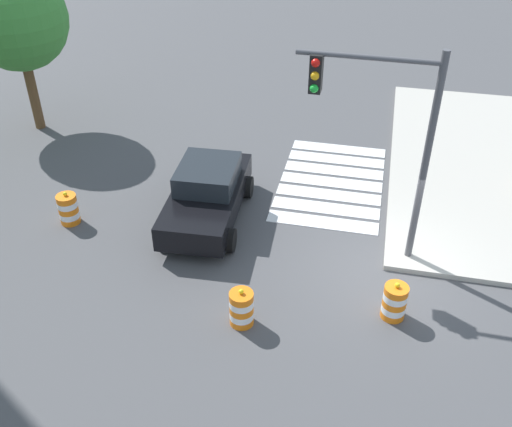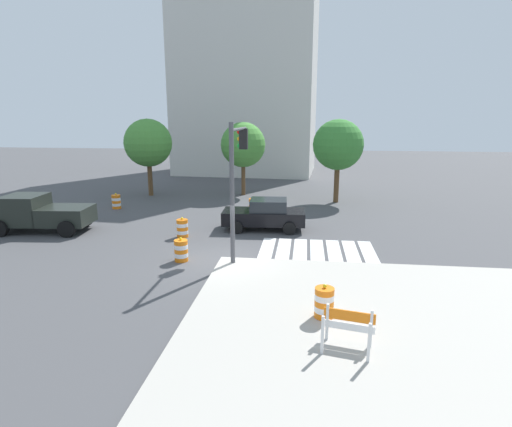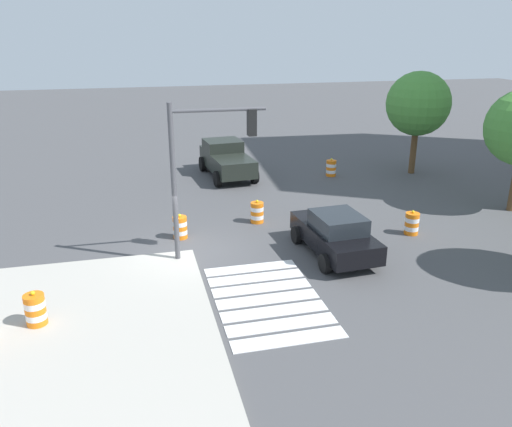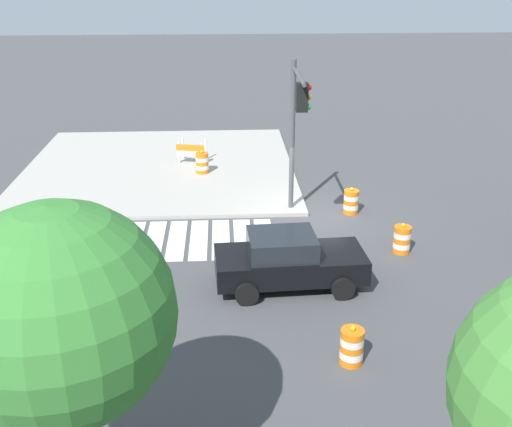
% 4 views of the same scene
% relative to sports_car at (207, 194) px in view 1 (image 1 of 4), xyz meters
% --- Properties ---
extents(ground_plane, '(120.00, 120.00, 0.00)m').
position_rel_sports_car_xyz_m(ground_plane, '(-1.31, -5.08, -0.81)').
color(ground_plane, '#474749').
extents(crosswalk_stripes, '(5.10, 3.20, 0.02)m').
position_rel_sports_car_xyz_m(crosswalk_stripes, '(2.69, -3.28, -0.80)').
color(crosswalk_stripes, silver).
rests_on(crosswalk_stripes, ground).
extents(sports_car, '(4.39, 2.32, 1.63)m').
position_rel_sports_car_xyz_m(sports_car, '(0.00, 0.00, 0.00)').
color(sports_car, black).
rests_on(sports_car, ground).
extents(traffic_barrel_crosswalk_end, '(0.56, 0.56, 1.02)m').
position_rel_sports_car_xyz_m(traffic_barrel_crosswalk_end, '(-2.94, -5.36, -0.36)').
color(traffic_barrel_crosswalk_end, orange).
rests_on(traffic_barrel_crosswalk_end, ground).
extents(traffic_barrel_median_near, '(0.56, 0.56, 1.02)m').
position_rel_sports_car_xyz_m(traffic_barrel_median_near, '(-1.10, 3.80, -0.36)').
color(traffic_barrel_median_near, orange).
rests_on(traffic_barrel_median_near, ground).
extents(traffic_barrel_median_far, '(0.56, 0.56, 1.02)m').
position_rel_sports_car_xyz_m(traffic_barrel_median_far, '(-3.92, -1.96, -0.36)').
color(traffic_barrel_median_far, orange).
rests_on(traffic_barrel_median_far, ground).
extents(traffic_light_pole, '(0.47, 3.29, 5.50)m').
position_rel_sports_car_xyz_m(traffic_light_pole, '(-0.70, -4.55, 3.10)').
color(traffic_light_pole, '#4C4C51').
rests_on(traffic_light_pole, sidewalk_corner).
extents(street_tree_streetside_near, '(3.45, 3.45, 5.72)m').
position_rel_sports_car_xyz_m(street_tree_streetside_near, '(4.24, 7.77, 3.16)').
color(street_tree_streetside_near, brown).
rests_on(street_tree_streetside_near, ground).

